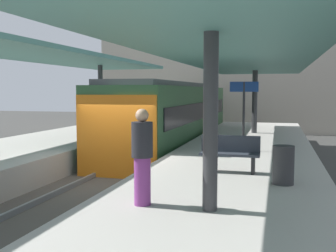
{
  "coord_description": "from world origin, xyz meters",
  "views": [
    {
      "loc": [
        4.83,
        -11.32,
        2.93
      ],
      "look_at": [
        0.37,
        5.25,
        1.44
      ],
      "focal_mm": 43.79,
      "sensor_mm": 36.0,
      "label": 1
    }
  ],
  "objects_px": {
    "platform_sign": "(244,100)",
    "litter_bin": "(283,165)",
    "commuter_train": "(175,115)",
    "passenger_near_bench": "(142,156)",
    "platform_bench": "(230,152)"
  },
  "relations": [
    {
      "from": "platform_sign",
      "to": "litter_bin",
      "type": "relative_size",
      "value": 2.76
    },
    {
      "from": "platform_sign",
      "to": "commuter_train",
      "type": "bearing_deg",
      "value": 122.12
    },
    {
      "from": "commuter_train",
      "to": "passenger_near_bench",
      "type": "height_order",
      "value": "commuter_train"
    },
    {
      "from": "passenger_near_bench",
      "to": "commuter_train",
      "type": "bearing_deg",
      "value": 101.7
    },
    {
      "from": "commuter_train",
      "to": "litter_bin",
      "type": "xyz_separation_m",
      "value": [
        4.96,
        -10.58,
        -0.33
      ]
    },
    {
      "from": "passenger_near_bench",
      "to": "litter_bin",
      "type": "bearing_deg",
      "value": 43.68
    },
    {
      "from": "platform_bench",
      "to": "passenger_near_bench",
      "type": "bearing_deg",
      "value": -108.89
    },
    {
      "from": "platform_bench",
      "to": "platform_sign",
      "type": "xyz_separation_m",
      "value": [
        0.03,
        3.55,
        1.16
      ]
    },
    {
      "from": "litter_bin",
      "to": "commuter_train",
      "type": "bearing_deg",
      "value": 115.12
    },
    {
      "from": "platform_bench",
      "to": "platform_sign",
      "type": "relative_size",
      "value": 0.63
    },
    {
      "from": "commuter_train",
      "to": "passenger_near_bench",
      "type": "distance_m",
      "value": 13.06
    },
    {
      "from": "commuter_train",
      "to": "passenger_near_bench",
      "type": "bearing_deg",
      "value": -78.3
    },
    {
      "from": "commuter_train",
      "to": "platform_bench",
      "type": "distance_m",
      "value": 10.28
    },
    {
      "from": "commuter_train",
      "to": "passenger_near_bench",
      "type": "xyz_separation_m",
      "value": [
        2.65,
        -12.79,
        0.11
      ]
    },
    {
      "from": "passenger_near_bench",
      "to": "platform_sign",
      "type": "bearing_deg",
      "value": 80.53
    }
  ]
}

